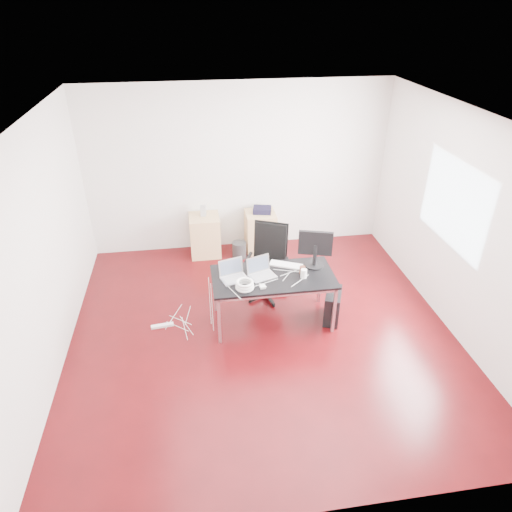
{
  "coord_description": "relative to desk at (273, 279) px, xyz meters",
  "views": [
    {
      "loc": [
        -0.79,
        -4.71,
        3.93
      ],
      "look_at": [
        0.0,
        0.55,
        0.85
      ],
      "focal_mm": 32.0,
      "sensor_mm": 36.0,
      "label": 1
    }
  ],
  "objects": [
    {
      "name": "filing_cabinet_right",
      "position": [
        0.15,
        2.02,
        -0.33
      ],
      "size": [
        0.5,
        0.5,
        0.7
      ],
      "primitive_type": "cube",
      "color": "tan",
      "rests_on": "ground"
    },
    {
      "name": "monitor",
      "position": [
        0.59,
        0.18,
        0.34
      ],
      "size": [
        0.45,
        0.26,
        0.51
      ],
      "rotation": [
        0.0,
        0.0,
        -0.29
      ],
      "color": "black",
      "rests_on": "desk"
    },
    {
      "name": "power_strip",
      "position": [
        -1.5,
        0.09,
        -0.66
      ],
      "size": [
        0.31,
        0.1,
        0.04
      ],
      "primitive_type": "cube",
      "rotation": [
        0.0,
        0.0,
        0.12
      ],
      "color": "white",
      "rests_on": "ground"
    },
    {
      "name": "laptop_left",
      "position": [
        -0.52,
        0.03,
        0.11
      ],
      "size": [
        0.39,
        0.34,
        0.23
      ],
      "rotation": [
        0.0,
        0.0,
        0.29
      ],
      "color": "silver",
      "rests_on": "desk"
    },
    {
      "name": "power_adapter",
      "position": [
        -0.18,
        -0.25,
        0.07
      ],
      "size": [
        0.08,
        0.08,
        0.03
      ],
      "primitive_type": "cube",
      "rotation": [
        0.0,
        0.0,
        0.09
      ],
      "color": "white",
      "rests_on": "desk"
    },
    {
      "name": "wastebasket",
      "position": [
        -0.24,
        1.81,
        -0.54
      ],
      "size": [
        0.27,
        0.27,
        0.28
      ],
      "primitive_type": "cylinder",
      "rotation": [
        0.0,
        0.0,
        -0.15
      ],
      "color": "black",
      "rests_on": "ground"
    },
    {
      "name": "speaker",
      "position": [
        -0.81,
        2.06,
        0.11
      ],
      "size": [
        0.1,
        0.09,
        0.18
      ],
      "primitive_type": "cube",
      "rotation": [
        0.0,
        0.0,
        -0.15
      ],
      "color": "#9E9E9E",
      "rests_on": "filing_cabinet_left"
    },
    {
      "name": "room_shell",
      "position": [
        -0.14,
        -0.21,
        0.73
      ],
      "size": [
        5.0,
        5.0,
        5.0
      ],
      "color": "#3C0609",
      "rests_on": "ground"
    },
    {
      "name": "cup_white",
      "position": [
        0.38,
        -0.1,
        0.11
      ],
      "size": [
        0.1,
        0.1,
        0.12
      ],
      "primitive_type": "cylinder",
      "rotation": [
        0.0,
        0.0,
        0.32
      ],
      "color": "white",
      "rests_on": "desk"
    },
    {
      "name": "keyboard",
      "position": [
        0.22,
        0.23,
        0.06
      ],
      "size": [
        0.46,
        0.31,
        0.02
      ],
      "primitive_type": "cube",
      "rotation": [
        0.0,
        0.0,
        -0.43
      ],
      "color": "white",
      "rests_on": "desk"
    },
    {
      "name": "cable_coil",
      "position": [
        -0.4,
        -0.23,
        0.11
      ],
      "size": [
        0.24,
        0.24,
        0.11
      ],
      "rotation": [
        0.0,
        0.0,
        -0.3
      ],
      "color": "white",
      "rests_on": "desk"
    },
    {
      "name": "pc_tower",
      "position": [
        0.82,
        -0.08,
        -0.46
      ],
      "size": [
        0.35,
        0.49,
        0.44
      ],
      "primitive_type": "cube",
      "rotation": [
        0.0,
        0.0,
        -0.38
      ],
      "color": "black",
      "rests_on": "ground"
    },
    {
      "name": "desk",
      "position": [
        0.0,
        0.0,
        0.0
      ],
      "size": [
        1.6,
        0.8,
        0.73
      ],
      "color": "black",
      "rests_on": "ground"
    },
    {
      "name": "filing_cabinet_left",
      "position": [
        -0.8,
        2.02,
        -0.33
      ],
      "size": [
        0.5,
        0.5,
        0.7
      ],
      "primitive_type": "cube",
      "color": "tan",
      "rests_on": "ground"
    },
    {
      "name": "navy_garment",
      "position": [
        0.19,
        2.05,
        0.07
      ],
      "size": [
        0.34,
        0.3,
        0.09
      ],
      "primitive_type": "cube",
      "rotation": [
        0.0,
        0.0,
        -0.22
      ],
      "color": "black",
      "rests_on": "filing_cabinet_right"
    },
    {
      "name": "laptop_right",
      "position": [
        -0.16,
        0.04,
        0.11
      ],
      "size": [
        0.4,
        0.35,
        0.23
      ],
      "rotation": [
        0.0,
        0.0,
        0.34
      ],
      "color": "silver",
      "rests_on": "desk"
    },
    {
      "name": "cup_brown",
      "position": [
        0.39,
        0.01,
        0.1
      ],
      "size": [
        0.09,
        0.09,
        0.1
      ],
      "primitive_type": "cylinder",
      "rotation": [
        0.0,
        0.0,
        0.28
      ],
      "color": "#532A1C",
      "rests_on": "desk"
    },
    {
      "name": "office_chair",
      "position": [
        0.05,
        0.68,
        -0.07
      ],
      "size": [
        0.63,
        0.65,
        1.08
      ],
      "rotation": [
        0.0,
        0.0,
        -0.42
      ],
      "color": "black",
      "rests_on": "ground"
    }
  ]
}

